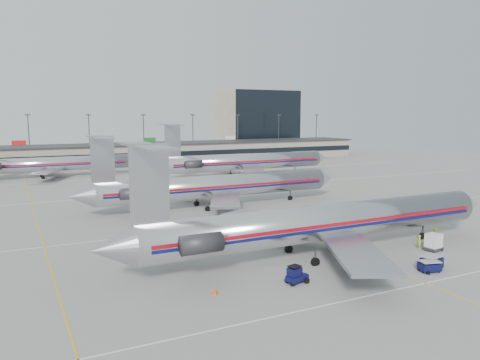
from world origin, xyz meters
TOP-DOWN VIEW (x-y plane):
  - ground at (0.00, 0.00)m, footprint 260.00×260.00m
  - apron_markings at (0.00, 10.00)m, footprint 160.00×0.15m
  - terminal at (0.00, 97.97)m, footprint 162.00×17.00m
  - light_mast_row at (0.00, 112.00)m, footprint 163.60×0.40m
  - distant_building at (62.00, 128.00)m, footprint 30.00×20.00m
  - jet_foreground at (-3.89, -6.93)m, footprint 48.74×28.70m
  - jet_second_row at (-3.35, 22.78)m, footprint 46.62×27.45m
  - jet_third_row at (18.10, 54.38)m, footprint 48.28×29.70m
  - jet_back_row at (-24.12, 74.48)m, footprint 41.79×25.70m
  - tug_left at (-10.55, -12.83)m, footprint 2.26×1.53m
  - tug_center at (-3.76, -13.32)m, footprint 2.44×1.54m
  - cart_inner at (4.01, -15.09)m, footprint 2.34×1.81m
  - cart_outer at (2.77, -15.95)m, footprint 2.19×1.76m
  - uld_container at (8.96, -10.97)m, footprint 2.04×1.79m
  - belt_loader at (0.37, -6.34)m, footprint 4.61×2.78m
  - ramp_worker_near at (8.10, -9.79)m, footprint 0.63×0.69m
  - ramp_worker_far at (11.43, -9.21)m, footprint 0.96×0.76m
  - cone_left at (-18.14, -11.97)m, footprint 0.51×0.51m

SIDE VIEW (x-z plane):
  - ground at x=0.00m, z-range 0.00..0.00m
  - apron_markings at x=0.00m, z-range 0.00..0.02m
  - cone_left at x=-18.14m, z-range 0.00..0.69m
  - cart_outer at x=2.77m, z-range 0.03..1.12m
  - belt_loader at x=0.37m, z-range -0.55..1.82m
  - cart_inner at x=4.01m, z-range 0.04..1.23m
  - tug_left at x=-10.55m, z-range -0.07..1.61m
  - ramp_worker_near at x=8.10m, z-range 0.00..1.59m
  - tug_center at x=-3.76m, z-range -0.08..1.76m
  - ramp_worker_far at x=11.43m, z-range 0.00..1.92m
  - uld_container at x=8.96m, z-range 0.01..1.92m
  - terminal at x=0.00m, z-range 0.03..6.28m
  - jet_back_row at x=-24.12m, z-range -2.40..9.03m
  - jet_second_row at x=-3.35m, z-range -2.56..9.64m
  - jet_foreground at x=-3.89m, z-range -2.68..10.08m
  - jet_third_row at x=18.10m, z-range -2.77..10.43m
  - light_mast_row at x=0.00m, z-range 0.94..16.22m
  - distant_building at x=62.00m, z-range 0.00..25.00m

